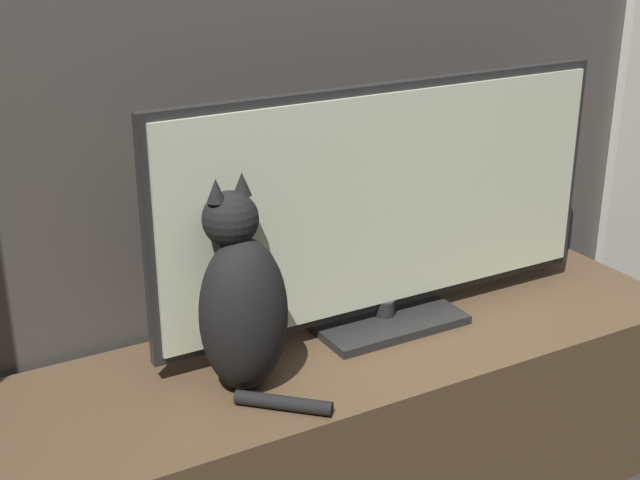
% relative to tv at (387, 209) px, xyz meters
% --- Properties ---
extents(tv_stand, '(1.59, 0.47, 0.44)m').
position_rel_tv_xyz_m(tv_stand, '(-0.10, -0.06, -0.50)').
color(tv_stand, brown).
rests_on(tv_stand, ground_plane).
extents(tv, '(1.10, 0.20, 0.55)m').
position_rel_tv_xyz_m(tv, '(0.00, 0.00, 0.00)').
color(tv, black).
rests_on(tv, tv_stand).
extents(cat, '(0.21, 0.29, 0.43)m').
position_rel_tv_xyz_m(cat, '(-0.40, -0.09, -0.10)').
color(cat, black).
rests_on(cat, tv_stand).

